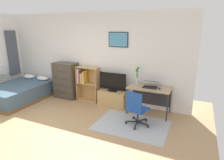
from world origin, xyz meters
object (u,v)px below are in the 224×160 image
(bookshelf, at_px, (86,81))
(dresser, at_px, (66,80))
(bed, at_px, (20,92))
(computer_mouse, at_px, (159,89))
(desk, at_px, (150,91))
(bamboo_vase, at_px, (137,76))
(tv_stand, at_px, (113,98))
(television, at_px, (112,82))
(laptop, at_px, (151,84))
(office_chair, at_px, (136,108))

(bookshelf, bearing_deg, dresser, -174.30)
(bed, height_order, computer_mouse, computer_mouse)
(dresser, bearing_deg, desk, -0.26)
(bookshelf, bearing_deg, bamboo_vase, 0.26)
(tv_stand, distance_m, desk, 1.17)
(desk, xyz_separation_m, bamboo_vase, (-0.40, 0.09, 0.36))
(tv_stand, height_order, television, television)
(television, bearing_deg, computer_mouse, -5.46)
(tv_stand, xyz_separation_m, desk, (1.11, -0.03, 0.38))
(laptop, bearing_deg, desk, 118.31)
(office_chair, height_order, computer_mouse, office_chair)
(bed, relative_size, bamboo_vase, 4.22)
(bookshelf, height_order, television, bookshelf)
(office_chair, height_order, bamboo_vase, bamboo_vase)
(bookshelf, relative_size, desk, 0.97)
(tv_stand, distance_m, bamboo_vase, 1.03)
(desk, relative_size, office_chair, 1.29)
(bamboo_vase, bearing_deg, dresser, -178.09)
(computer_mouse, bearing_deg, office_chair, -116.05)
(office_chair, xyz_separation_m, laptop, (0.12, 0.85, 0.35))
(bed, distance_m, laptop, 4.16)
(bed, relative_size, office_chair, 2.37)
(tv_stand, height_order, desk, desk)
(dresser, height_order, television, dresser)
(bamboo_vase, bearing_deg, computer_mouse, -18.24)
(television, xyz_separation_m, desk, (1.11, -0.01, -0.12))
(tv_stand, bearing_deg, bookshelf, 176.57)
(bookshelf, relative_size, tv_stand, 1.29)
(desk, relative_size, laptop, 2.74)
(tv_stand, distance_m, television, 0.50)
(dresser, bearing_deg, laptop, -0.74)
(bed, xyz_separation_m, desk, (4.04, 0.78, 0.35))
(bookshelf, bearing_deg, laptop, -2.99)
(bookshelf, relative_size, bamboo_vase, 2.23)
(bamboo_vase, bearing_deg, laptop, -15.65)
(bed, xyz_separation_m, computer_mouse, (4.30, 0.66, 0.50))
(bed, distance_m, bookshelf, 2.19)
(bookshelf, bearing_deg, office_chair, -26.08)
(desk, bearing_deg, computer_mouse, -25.66)
(laptop, bearing_deg, tv_stand, 176.66)
(desk, bearing_deg, bamboo_vase, 167.00)
(bed, height_order, office_chair, office_chair)
(desk, xyz_separation_m, computer_mouse, (0.26, -0.13, 0.15))
(bookshelf, height_order, office_chair, bookshelf)
(tv_stand, bearing_deg, desk, -1.43)
(television, distance_m, desk, 1.12)
(bed, distance_m, dresser, 1.52)
(dresser, height_order, bookshelf, dresser)
(bed, relative_size, computer_mouse, 19.61)
(bookshelf, height_order, computer_mouse, bookshelf)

